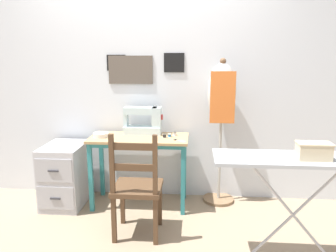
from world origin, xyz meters
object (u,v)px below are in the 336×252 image
Objects in this scene: wooden_chair at (137,188)px; scissors at (178,140)px; dress_form at (222,103)px; ironing_board at (297,164)px; filing_cabinet at (65,175)px; thread_spool_mid_table at (170,135)px; thread_spool_far_edge at (175,134)px; storage_box at (314,151)px; fabric_bowl at (101,135)px; thread_spool_near_machine at (164,136)px; sewing_machine at (145,122)px.

scissors is at bearing 57.15° from wooden_chair.
wooden_chair is 1.21m from dress_form.
ironing_board reaches higher than scissors.
filing_cabinet is at bearing -173.01° from dress_form.
filing_cabinet is at bearing -176.29° from thread_spool_mid_table.
ironing_board is at bearing -43.27° from scissors.
ironing_board is (0.86, -0.81, 0.06)m from scissors.
storage_box is (0.99, -1.05, 0.15)m from thread_spool_far_edge.
storage_box reaches higher than thread_spool_far_edge.
fabric_bowl is 3.79× the size of thread_spool_near_machine.
storage_box reaches higher than ironing_board.
storage_box is at bearing -16.09° from wooden_chair.
dress_form reaches higher than thread_spool_mid_table.
ironing_board is at bearing -40.93° from sewing_machine.
wooden_chair is (0.45, -0.56, -0.31)m from fabric_bowl.
scissors is at bearing -35.99° from thread_spool_near_machine.
thread_spool_far_edge is at bearing 101.61° from scissors.
sewing_machine is 1.79× the size of storage_box.
thread_spool_near_machine is 0.04× the size of ironing_board.
scissors is 0.65m from wooden_chair.
sewing_machine is 1.69m from storage_box.
sewing_machine is at bearing -178.69° from dress_form.
dress_form reaches higher than filing_cabinet.
ironing_board is (0.95, -0.94, 0.05)m from thread_spool_mid_table.
filing_cabinet is at bearing -172.93° from thread_spool_far_edge.
sewing_machine is 0.35× the size of ironing_board.
storage_box is at bearing -46.73° from thread_spool_far_edge.
wooden_chair is at bearing 163.91° from storage_box.
filing_cabinet is 2.24m from ironing_board.
scissors is (0.77, -0.07, -0.02)m from fabric_bowl.
ironing_board is at bearing -23.51° from filing_cabinet.
sewing_machine is at bearing 22.06° from fabric_bowl.
wooden_chair is at bearing 164.46° from ironing_board.
sewing_machine is 0.44m from scissors.
filing_cabinet is (-1.06, -0.07, -0.42)m from thread_spool_mid_table.
sewing_machine is at bearing 173.08° from thread_spool_far_edge.
sewing_machine reaches higher than filing_cabinet.
sewing_machine is at bearing 93.06° from wooden_chair.
storage_box is (1.26, -0.36, 0.46)m from wooden_chair.
dress_form is (0.77, 0.02, 0.19)m from sewing_machine.
wooden_chair is (-0.22, -0.62, -0.30)m from thread_spool_mid_table.
thread_spool_mid_table is at bearing 36.70° from thread_spool_near_machine.
wooden_chair is at bearing -111.51° from thread_spool_far_edge.
thread_spool_mid_table is 0.03× the size of dress_form.
thread_spool_near_machine is at bearing -143.30° from thread_spool_mid_table.
thread_spool_far_edge is at bearing 131.69° from ironing_board.
ironing_board is (0.90, -1.01, 0.05)m from thread_spool_far_edge.
thread_spool_mid_table is 0.61m from dress_form.
thread_spool_near_machine is 0.14m from thread_spool_far_edge.
fabric_bowl is at bearing -174.81° from thread_spool_mid_table.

